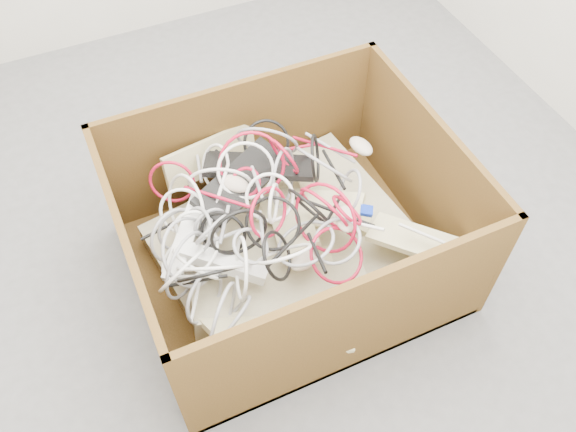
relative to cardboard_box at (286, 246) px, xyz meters
name	(u,v)px	position (x,y,z in m)	size (l,w,h in m)	color
ground	(276,208)	(0.09, 0.30, -0.15)	(3.00, 3.00, 0.00)	#565558
cardboard_box	(286,246)	(0.00, 0.00, 0.00)	(1.16, 0.96, 0.58)	#3D2B0F
keyboard_pile	(287,217)	(0.02, 0.04, 0.12)	(1.03, 0.97, 0.34)	#C6BC8C
mice_scatter	(305,236)	(0.02, -0.12, 0.20)	(0.86, 0.68, 0.18)	#BCAC97
power_strip_left	(187,236)	(-0.36, 0.03, 0.22)	(0.33, 0.06, 0.04)	silver
power_strip_right	(224,263)	(-0.27, -0.10, 0.19)	(0.30, 0.06, 0.04)	silver
vga_plug	(366,211)	(0.26, -0.11, 0.21)	(0.04, 0.04, 0.02)	#0B26AA
cable_tangle	(247,223)	(-0.16, -0.02, 0.25)	(0.98, 0.81, 0.43)	gray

